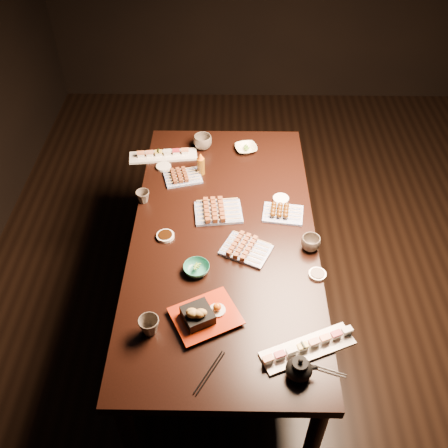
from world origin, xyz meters
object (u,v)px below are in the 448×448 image
Objects in this scene: edamame_bowl_green at (197,269)px; condiment_bottle at (201,164)px; yakitori_plate_right at (246,247)px; dining_table at (224,283)px; yakitori_plate_left at (183,175)px; sushi_platter_far at (163,154)px; teacup_near_left at (149,326)px; tempura_tray at (206,311)px; teacup_far_left at (143,197)px; edamame_bowl_cream at (246,149)px; teacup_far_right at (203,142)px; teapot at (299,368)px; yakitori_plate_center at (218,209)px; teacup_mid_right at (311,243)px; sushi_platter_near at (308,346)px.

condiment_bottle is (-0.01, 0.72, 0.05)m from edamame_bowl_green.
condiment_bottle is at bearing 137.92° from yakitori_plate_right.
dining_table is 0.63m from yakitori_plate_left.
sushi_platter_far is at bearing 148.01° from yakitori_plate_right.
tempura_tray is at bearing 16.74° from teacup_near_left.
teacup_far_left is (-0.19, -0.20, 0.01)m from yakitori_plate_left.
teacup_near_left is at bearing 85.89° from sushi_platter_far.
sushi_platter_far is 1.96× the size of yakitori_plate_left.
edamame_bowl_cream is at bearing 54.06° from tempura_tray.
teacup_far_right is at bearing -165.25° from sushi_platter_far.
teapot is at bearing -70.83° from condiment_bottle.
yakitori_plate_left is 1.46× the size of condiment_bottle.
sushi_platter_far is 0.24m from teacup_far_right.
yakitori_plate_left is at bearing 115.92° from sushi_platter_far.
sushi_platter_far is 3.19× the size of teapot.
yakitori_plate_right is at bearing -73.83° from teacup_far_right.
yakitori_plate_left is (-0.23, 0.43, 0.40)m from dining_table.
sushi_platter_far is 1.64× the size of yakitori_plate_center.
teacup_mid_right is at bearing -23.01° from dining_table.
tempura_tray reaches higher than teacup_near_left.
teacup_mid_right is (0.30, 0.02, 0.01)m from yakitori_plate_right.
teacup_far_right is (-0.26, 0.02, 0.03)m from edamame_bowl_cream.
tempura_tray is 0.24m from teacup_near_left.
sushi_platter_near is 0.99× the size of sushi_platter_far.
teacup_far_right is (-0.01, 0.96, 0.02)m from edamame_bowl_green.
teacup_mid_right is 0.75× the size of teapot.
teacup_mid_right reaches higher than yakitori_plate_left.
tempura_tray reaches higher than teacup_far_left.
sushi_platter_near is at bearing -77.13° from yakitori_plate_left.
teacup_far_right is (0.10, 0.29, 0.02)m from yakitori_plate_left.
sushi_platter_far is 1.16m from tempura_tray.
teacup_far_left is (-0.77, 0.88, 0.01)m from sushi_platter_near.
teacup_near_left is at bearing -116.80° from yakitori_plate_center.
teacup_mid_right is at bearing -69.74° from edamame_bowl_cream.
edamame_bowl_green reaches higher than edamame_bowl_cream.
edamame_bowl_cream is 1.33m from teacup_near_left.
teacup_far_left is at bearing 88.96° from tempura_tray.
dining_table is at bearing -79.38° from teacup_far_right.
condiment_bottle is (-0.07, 0.98, 0.02)m from tempura_tray.
teacup_far_right reaches higher than teacup_mid_right.
teapot is at bearing -81.33° from yakitori_plate_left.
sushi_platter_near is at bearing -66.96° from condiment_bottle.
teapot is at bearing -53.94° from teacup_far_left.
yakitori_plate_right is 1.84× the size of edamame_bowl_green.
teacup_mid_right is at bearing 79.22° from teapot.
condiment_bottle is (0.10, 0.05, 0.04)m from yakitori_plate_left.
teacup_mid_right is at bearing 13.44° from tempura_tray.
teacup_far_right is at bearing 66.15° from tempura_tray.
yakitori_plate_left is (0.13, -0.20, 0.00)m from sushi_platter_far.
dining_table is 0.81m from edamame_bowl_cream.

